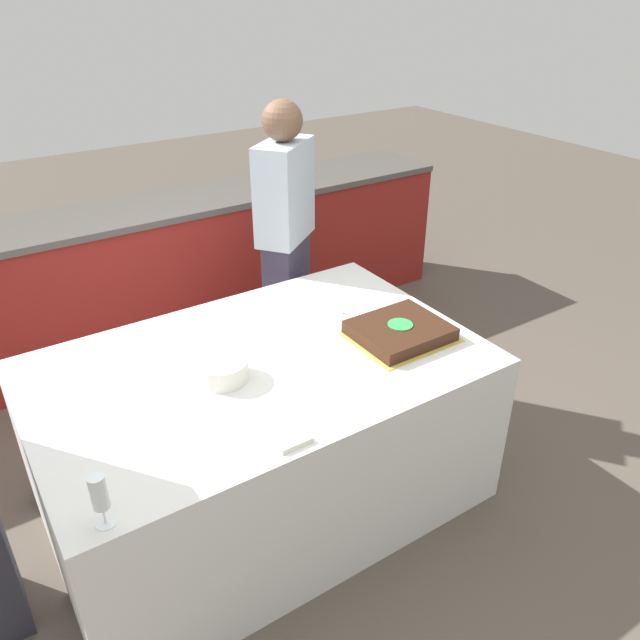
{
  "coord_description": "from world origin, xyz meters",
  "views": [
    {
      "loc": [
        -0.97,
        -1.95,
        2.17
      ],
      "look_at": [
        0.31,
        0.0,
        0.86
      ],
      "focal_mm": 35.0,
      "sensor_mm": 36.0,
      "label": 1
    }
  ],
  "objects_px": {
    "cake": "(400,331)",
    "plate_stack": "(222,370)",
    "person_cutting_cake": "(286,247)",
    "wine_glass": "(99,494)"
  },
  "relations": [
    {
      "from": "cake",
      "to": "plate_stack",
      "type": "relative_size",
      "value": 2.07
    },
    {
      "from": "person_cutting_cake",
      "to": "wine_glass",
      "type": "bearing_deg",
      "value": 6.47
    },
    {
      "from": "wine_glass",
      "to": "plate_stack",
      "type": "bearing_deg",
      "value": 38.6
    },
    {
      "from": "person_cutting_cake",
      "to": "cake",
      "type": "bearing_deg",
      "value": 52.81
    },
    {
      "from": "wine_glass",
      "to": "cake",
      "type": "bearing_deg",
      "value": 14.18
    },
    {
      "from": "cake",
      "to": "person_cutting_cake",
      "type": "xyz_separation_m",
      "value": [
        0.0,
        0.98,
        0.05
      ]
    },
    {
      "from": "plate_stack",
      "to": "wine_glass",
      "type": "relative_size",
      "value": 1.14
    },
    {
      "from": "plate_stack",
      "to": "person_cutting_cake",
      "type": "height_order",
      "value": "person_cutting_cake"
    },
    {
      "from": "plate_stack",
      "to": "wine_glass",
      "type": "height_order",
      "value": "wine_glass"
    },
    {
      "from": "cake",
      "to": "wine_glass",
      "type": "xyz_separation_m",
      "value": [
        -1.4,
        -0.35,
        0.09
      ]
    }
  ]
}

